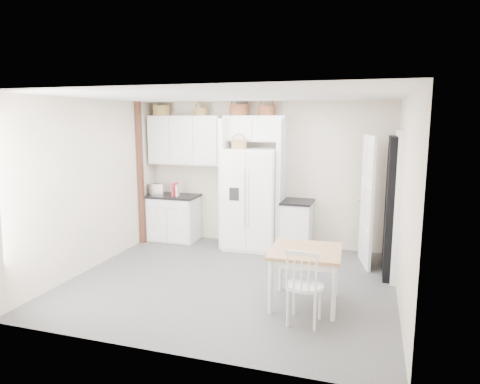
% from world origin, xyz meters
% --- Properties ---
extents(floor, '(4.50, 4.50, 0.00)m').
position_xyz_m(floor, '(0.00, 0.00, 0.00)').
color(floor, '#404041').
rests_on(floor, ground).
extents(ceiling, '(4.50, 4.50, 0.00)m').
position_xyz_m(ceiling, '(0.00, 0.00, 2.60)').
color(ceiling, white).
rests_on(ceiling, wall_back).
extents(wall_back, '(4.50, 0.00, 4.50)m').
position_xyz_m(wall_back, '(0.00, 2.00, 1.30)').
color(wall_back, '#BDB6A7').
rests_on(wall_back, floor).
extents(wall_left, '(0.00, 4.00, 4.00)m').
position_xyz_m(wall_left, '(-2.25, 0.00, 1.30)').
color(wall_left, '#BDB6A7').
rests_on(wall_left, floor).
extents(wall_right, '(0.00, 4.00, 4.00)m').
position_xyz_m(wall_right, '(2.25, 0.00, 1.30)').
color(wall_right, '#BDB6A7').
rests_on(wall_right, floor).
extents(refrigerator, '(0.92, 0.74, 1.79)m').
position_xyz_m(refrigerator, '(-0.15, 1.65, 0.89)').
color(refrigerator, white).
rests_on(refrigerator, floor).
extents(base_cab_left, '(0.90, 0.57, 0.83)m').
position_xyz_m(base_cab_left, '(-1.72, 1.70, 0.42)').
color(base_cab_left, silver).
rests_on(base_cab_left, floor).
extents(base_cab_right, '(0.49, 0.59, 0.86)m').
position_xyz_m(base_cab_right, '(0.65, 1.70, 0.43)').
color(base_cab_right, silver).
rests_on(base_cab_right, floor).
extents(dining_table, '(0.89, 0.89, 0.71)m').
position_xyz_m(dining_table, '(1.12, -0.45, 0.36)').
color(dining_table, brown).
rests_on(dining_table, floor).
extents(windsor_chair, '(0.46, 0.42, 0.89)m').
position_xyz_m(windsor_chair, '(1.19, -0.95, 0.44)').
color(windsor_chair, silver).
rests_on(windsor_chair, floor).
extents(counter_left, '(0.93, 0.60, 0.04)m').
position_xyz_m(counter_left, '(-1.72, 1.70, 0.85)').
color(counter_left, black).
rests_on(counter_left, base_cab_left).
extents(counter_right, '(0.53, 0.62, 0.04)m').
position_xyz_m(counter_right, '(0.65, 1.70, 0.88)').
color(counter_right, black).
rests_on(counter_right, base_cab_right).
extents(toaster, '(0.32, 0.21, 0.20)m').
position_xyz_m(toaster, '(-2.07, 1.70, 0.97)').
color(toaster, silver).
rests_on(toaster, counter_left).
extents(cookbook_red, '(0.07, 0.17, 0.25)m').
position_xyz_m(cookbook_red, '(-1.64, 1.62, 0.99)').
color(cookbook_red, '#BA2D3D').
rests_on(cookbook_red, counter_left).
extents(cookbook_cream, '(0.05, 0.14, 0.21)m').
position_xyz_m(cookbook_cream, '(-1.59, 1.62, 0.97)').
color(cookbook_cream, silver).
rests_on(cookbook_cream, counter_left).
extents(basket_upper_a, '(0.34, 0.34, 0.19)m').
position_xyz_m(basket_upper_a, '(-1.98, 1.83, 2.45)').
color(basket_upper_a, olive).
rests_on(basket_upper_a, upper_cabinet).
extents(basket_upper_c, '(0.24, 0.24, 0.14)m').
position_xyz_m(basket_upper_c, '(-1.18, 1.83, 2.42)').
color(basket_upper_c, olive).
rests_on(basket_upper_c, upper_cabinet).
extents(basket_bridge_a, '(0.34, 0.34, 0.19)m').
position_xyz_m(basket_bridge_a, '(-0.45, 1.83, 2.45)').
color(basket_bridge_a, brown).
rests_on(basket_bridge_a, bridge_cabinet).
extents(basket_bridge_b, '(0.29, 0.29, 0.17)m').
position_xyz_m(basket_bridge_b, '(0.05, 1.83, 2.43)').
color(basket_bridge_b, brown).
rests_on(basket_bridge_b, bridge_cabinet).
extents(basket_fridge_a, '(0.26, 0.26, 0.14)m').
position_xyz_m(basket_fridge_a, '(-0.37, 1.55, 1.86)').
color(basket_fridge_a, olive).
rests_on(basket_fridge_a, refrigerator).
extents(upper_cabinet, '(1.40, 0.34, 0.90)m').
position_xyz_m(upper_cabinet, '(-1.50, 1.83, 1.90)').
color(upper_cabinet, silver).
rests_on(upper_cabinet, wall_back).
extents(bridge_cabinet, '(1.12, 0.34, 0.45)m').
position_xyz_m(bridge_cabinet, '(-0.15, 1.83, 2.12)').
color(bridge_cabinet, silver).
rests_on(bridge_cabinet, wall_back).
extents(fridge_panel_left, '(0.08, 0.60, 2.30)m').
position_xyz_m(fridge_panel_left, '(-0.66, 1.70, 1.15)').
color(fridge_panel_left, silver).
rests_on(fridge_panel_left, floor).
extents(fridge_panel_right, '(0.08, 0.60, 2.30)m').
position_xyz_m(fridge_panel_right, '(0.36, 1.70, 1.15)').
color(fridge_panel_right, silver).
rests_on(fridge_panel_right, floor).
extents(trim_post, '(0.09, 0.09, 2.60)m').
position_xyz_m(trim_post, '(-2.20, 1.35, 1.30)').
color(trim_post, '#432818').
rests_on(trim_post, floor).
extents(doorway_void, '(0.18, 0.85, 2.05)m').
position_xyz_m(doorway_void, '(2.16, 1.00, 1.02)').
color(doorway_void, black).
rests_on(doorway_void, floor).
extents(door_slab, '(0.21, 0.79, 2.05)m').
position_xyz_m(door_slab, '(1.80, 1.33, 1.02)').
color(door_slab, white).
rests_on(door_slab, floor).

